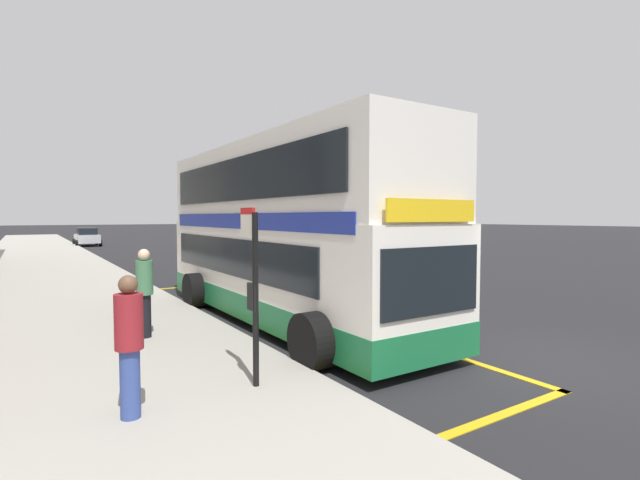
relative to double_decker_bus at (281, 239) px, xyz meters
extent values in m
plane|color=black|center=(2.46, 26.60, -2.06)|extent=(260.00, 260.00, 0.00)
cube|color=#A39E93|center=(-4.54, 26.60, -1.99)|extent=(6.00, 76.00, 0.14)
cube|color=white|center=(0.01, 0.01, -0.71)|extent=(2.41, 10.12, 2.30)
cube|color=white|center=(0.01, 0.01, 1.39)|extent=(2.39, 9.91, 1.90)
cube|color=#196B3D|center=(0.01, 0.01, -1.56)|extent=(2.43, 10.14, 0.60)
cube|color=navy|center=(0.01, 0.01, 0.46)|extent=(2.44, 9.31, 0.36)
cube|color=black|center=(-1.22, 0.41, -0.41)|extent=(0.04, 8.09, 0.90)
cube|color=black|center=(-1.22, 0.01, 1.44)|extent=(0.04, 8.90, 1.00)
cube|color=black|center=(0.01, -5.07, -0.46)|extent=(2.12, 0.04, 1.10)
cube|color=yellow|center=(0.01, -5.07, 0.66)|extent=(1.93, 0.04, 0.36)
cylinder|color=black|center=(-1.29, -3.63, -1.56)|extent=(0.56, 1.00, 1.00)
cylinder|color=black|center=(1.30, -3.63, -1.56)|extent=(0.56, 1.00, 1.00)
cylinder|color=black|center=(-1.29, 2.79, -1.56)|extent=(0.56, 1.00, 1.00)
cylinder|color=black|center=(1.30, 2.79, -1.56)|extent=(0.56, 1.00, 1.00)
cube|color=gold|center=(-1.46, 0.13, -2.06)|extent=(0.16, 13.46, 0.01)
cube|color=gold|center=(1.30, 0.13, -2.06)|extent=(0.16, 13.46, 0.01)
cube|color=gold|center=(-0.08, -6.51, -2.06)|extent=(2.92, 0.16, 0.01)
cube|color=gold|center=(-0.08, 6.78, -2.06)|extent=(2.92, 0.16, 0.01)
cylinder|color=black|center=(-2.62, -4.12, -0.65)|extent=(0.09, 0.09, 2.55)
cube|color=silver|center=(-2.62, -3.86, 0.44)|extent=(0.05, 0.42, 0.30)
cube|color=red|center=(-2.62, -3.86, 0.64)|extent=(0.05, 0.42, 0.10)
cube|color=black|center=(-2.62, -4.02, -0.62)|extent=(0.06, 0.28, 0.40)
cube|color=#B2B5BA|center=(7.02, 10.77, -1.40)|extent=(1.76, 4.20, 0.72)
cube|color=black|center=(7.02, 10.67, -0.74)|extent=(1.52, 1.90, 0.60)
cylinder|color=black|center=(6.08, 12.07, -1.76)|extent=(0.22, 0.60, 0.60)
cylinder|color=black|center=(7.95, 12.07, -1.76)|extent=(0.22, 0.60, 0.60)
cylinder|color=black|center=(6.08, 9.47, -1.76)|extent=(0.22, 0.60, 0.60)
cylinder|color=black|center=(7.95, 9.47, -1.76)|extent=(0.22, 0.60, 0.60)
cube|color=#B2B5BA|center=(-0.70, 35.86, -1.40)|extent=(1.76, 4.20, 0.72)
cube|color=black|center=(-0.70, 35.76, -0.74)|extent=(1.52, 1.90, 0.60)
cylinder|color=black|center=(-1.63, 37.16, -1.76)|extent=(0.22, 0.60, 0.60)
cylinder|color=black|center=(0.24, 37.16, -1.76)|extent=(0.22, 0.60, 0.60)
cylinder|color=black|center=(-1.63, 34.56, -1.76)|extent=(0.22, 0.60, 0.60)
cylinder|color=black|center=(0.24, 34.56, -1.76)|extent=(0.22, 0.60, 0.60)
cylinder|color=#33478C|center=(-4.38, -4.26, -1.49)|extent=(0.24, 0.24, 0.86)
cylinder|color=maroon|center=(-4.38, -4.26, -0.72)|extent=(0.34, 0.34, 0.68)
sphere|color=brown|center=(-4.38, -4.26, -0.26)|extent=(0.23, 0.23, 0.23)
cylinder|color=black|center=(-3.38, -0.39, -1.48)|extent=(0.24, 0.24, 0.89)
cylinder|color=#3F724C|center=(-3.38, -0.39, -0.68)|extent=(0.34, 0.34, 0.70)
sphere|color=beige|center=(-3.38, -0.39, -0.22)|extent=(0.24, 0.24, 0.24)
camera|label=1|loc=(-5.42, -10.19, 0.56)|focal=25.75mm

